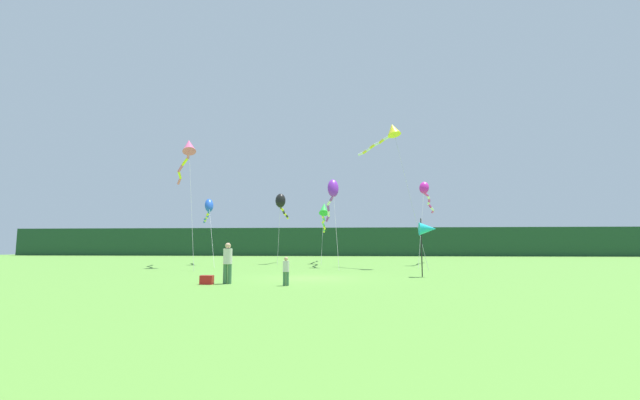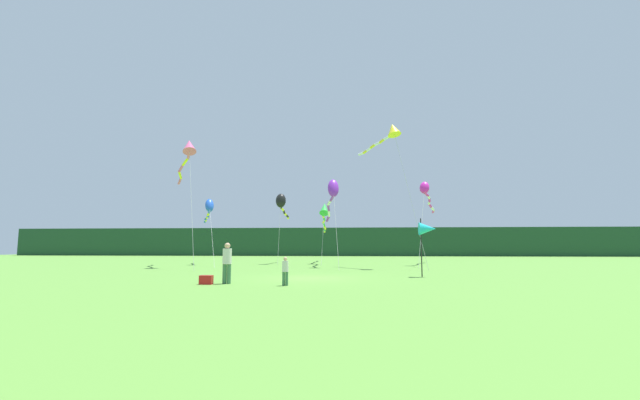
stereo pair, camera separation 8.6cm
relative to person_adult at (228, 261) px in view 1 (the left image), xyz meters
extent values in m
plane|color=#5B9338|center=(3.34, 3.44, -1.00)|extent=(120.00, 120.00, 0.00)
cube|color=#1E4228|center=(3.34, 48.44, 1.22)|extent=(108.00, 2.75, 4.45)
cylinder|color=#3F724C|center=(-0.10, 0.00, -0.57)|extent=(0.18, 0.18, 0.86)
cylinder|color=#3F724C|center=(0.10, 0.00, -0.57)|extent=(0.18, 0.18, 0.86)
cylinder|color=silver|center=(0.00, 0.00, 0.20)|extent=(0.39, 0.39, 0.68)
sphere|color=tan|center=(0.00, 0.00, 0.67)|extent=(0.25, 0.25, 0.25)
cylinder|color=#3F724C|center=(2.65, -0.64, -0.71)|extent=(0.12, 0.12, 0.58)
cylinder|color=#3F724C|center=(2.78, -0.64, -0.71)|extent=(0.12, 0.12, 0.58)
cylinder|color=silver|center=(2.71, -0.64, -0.20)|extent=(0.26, 0.26, 0.46)
sphere|color=tan|center=(2.71, -0.64, 0.12)|extent=(0.17, 0.17, 0.17)
cube|color=red|center=(-0.80, -0.33, -0.81)|extent=(0.55, 0.31, 0.39)
cylinder|color=black|center=(9.22, 4.73, 0.57)|extent=(0.06, 0.06, 3.14)
cone|color=#1EB7CC|center=(9.57, 4.73, 1.57)|extent=(0.90, 0.70, 0.70)
cylinder|color=#B2B2B2|center=(4.31, 11.78, 2.05)|extent=(0.60, 3.99, 6.11)
ellipsoid|color=purple|center=(4.02, 13.77, 5.09)|extent=(1.01, 1.26, 1.65)
cylinder|color=purple|center=(3.89, 14.33, 4.38)|extent=(0.47, 1.21, 0.42)
cylinder|color=white|center=(3.61, 15.45, 4.16)|extent=(0.49, 1.20, 0.41)
cylinder|color=purple|center=(3.46, 16.58, 3.85)|extent=(0.21, 1.22, 0.59)
cylinder|color=white|center=(3.43, 17.73, 3.46)|extent=(0.25, 1.22, 0.58)
cylinder|color=purple|center=(3.27, 18.87, 3.08)|extent=(0.47, 1.23, 0.57)
cylinder|color=#B2B2B2|center=(-6.01, 10.56, 3.72)|extent=(2.44, 4.36, 9.45)
cone|color=#E5598C|center=(-7.22, 12.73, 8.44)|extent=(1.60, 1.76, 1.49)
cylinder|color=#E5598C|center=(-7.47, 13.24, 7.84)|extent=(0.70, 1.16, 0.49)
cylinder|color=yellow|center=(-8.10, 14.18, 7.50)|extent=(0.96, 1.03, 0.57)
cylinder|color=#E5598C|center=(-8.85, 15.06, 7.12)|extent=(0.91, 1.07, 0.58)
cylinder|color=yellow|center=(-9.35, 16.06, 6.73)|extent=(0.51, 1.22, 0.58)
cylinder|color=#E5598C|center=(-9.81, 17.09, 6.37)|extent=(0.81, 1.12, 0.53)
cylinder|color=#B2B2B2|center=(10.97, 15.36, 2.29)|extent=(1.35, 4.38, 6.59)
ellipsoid|color=#E026B2|center=(11.63, 17.54, 5.58)|extent=(1.06, 1.19, 1.27)
cylinder|color=#E026B2|center=(11.85, 17.98, 5.07)|extent=(0.62, 1.01, 0.34)
cylinder|color=white|center=(12.20, 18.91, 4.94)|extent=(0.48, 1.03, 0.32)
cylinder|color=#E026B2|center=(12.44, 19.87, 4.78)|extent=(0.39, 1.05, 0.41)
cylinder|color=white|center=(12.58, 20.85, 4.62)|extent=(0.30, 1.03, 0.30)
cylinder|color=#E026B2|center=(12.82, 21.80, 4.46)|extent=(0.58, 1.03, 0.42)
cylinder|color=white|center=(13.21, 22.71, 4.24)|extent=(0.61, 1.03, 0.42)
cylinder|color=#E026B2|center=(13.46, 23.66, 4.05)|extent=(0.28, 1.04, 0.35)
cylinder|color=#B2B2B2|center=(-5.97, 14.89, 1.59)|extent=(2.32, 4.92, 5.20)
ellipsoid|color=blue|center=(-7.12, 17.34, 4.18)|extent=(1.18, 1.40, 1.48)
cylinder|color=blue|center=(-7.21, 17.58, 3.61)|extent=(0.37, 0.58, 0.28)
cylinder|color=yellow|center=(-7.43, 18.03, 3.49)|extent=(0.48, 0.58, 0.35)
cylinder|color=blue|center=(-7.65, 18.48, 3.35)|extent=(0.36, 0.59, 0.32)
cylinder|color=yellow|center=(-7.86, 18.94, 3.25)|extent=(0.46, 0.56, 0.28)
cylinder|color=blue|center=(-8.14, 19.36, 3.15)|extent=(0.48, 0.57, 0.32)
cylinder|color=yellow|center=(-8.36, 19.81, 3.04)|extent=(0.34, 0.57, 0.28)
cylinder|color=blue|center=(-8.55, 20.27, 2.94)|extent=(0.45, 0.58, 0.31)
cylinder|color=#B2B2B2|center=(-0.98, 18.01, 1.87)|extent=(0.17, 2.11, 5.75)
ellipsoid|color=black|center=(-1.05, 19.05, 4.74)|extent=(1.00, 1.14, 1.46)
cylinder|color=black|center=(-1.10, 19.38, 4.17)|extent=(0.28, 0.70, 0.28)
cylinder|color=yellow|center=(-1.08, 20.03, 4.05)|extent=(0.31, 0.73, 0.35)
cylinder|color=black|center=(-1.04, 20.69, 3.85)|extent=(0.21, 0.73, 0.42)
cylinder|color=yellow|center=(-1.02, 21.35, 3.69)|extent=(0.24, 0.70, 0.30)
cylinder|color=black|center=(-0.97, 22.01, 3.56)|extent=(0.28, 0.72, 0.34)
cylinder|color=yellow|center=(-0.97, 22.66, 3.43)|extent=(0.27, 0.71, 0.32)
cylinder|color=#B2B2B2|center=(2.84, 18.52, 1.56)|extent=(0.04, 3.45, 5.14)
cone|color=green|center=(2.85, 20.24, 4.12)|extent=(0.90, 1.40, 1.47)
cylinder|color=green|center=(2.77, 20.67, 3.58)|extent=(0.38, 0.92, 0.34)
cylinder|color=yellow|center=(2.66, 21.53, 3.45)|extent=(0.24, 0.90, 0.32)
cylinder|color=green|center=(2.66, 22.39, 3.28)|extent=(0.25, 0.93, 0.41)
cylinder|color=yellow|center=(2.58, 23.25, 3.06)|extent=(0.41, 0.94, 0.41)
cylinder|color=green|center=(2.51, 24.11, 2.82)|extent=(0.26, 0.94, 0.48)
cylinder|color=yellow|center=(2.55, 24.97, 2.53)|extent=(0.23, 0.94, 0.47)
cylinder|color=green|center=(2.49, 25.84, 2.32)|extent=(0.34, 0.92, 0.34)
cylinder|color=yellow|center=(2.40, 26.70, 2.19)|extent=(0.26, 0.90, 0.30)
cylinder|color=#B2B2B2|center=(9.57, 11.38, 4.18)|extent=(1.93, 2.49, 10.37)
cone|color=yellow|center=(8.61, 12.61, 9.36)|extent=(1.56, 1.59, 1.17)
cylinder|color=yellow|center=(8.47, 12.83, 8.95)|extent=(0.47, 0.56, 0.27)
cylinder|color=white|center=(8.16, 13.24, 8.87)|extent=(0.50, 0.55, 0.28)
cylinder|color=yellow|center=(7.84, 13.65, 8.75)|extent=(0.51, 0.58, 0.34)
cylinder|color=white|center=(7.50, 14.04, 8.64)|extent=(0.53, 0.53, 0.27)
cylinder|color=yellow|center=(7.16, 14.42, 8.54)|extent=(0.51, 0.57, 0.34)
cylinder|color=white|center=(6.86, 14.84, 8.40)|extent=(0.47, 0.58, 0.32)
cylinder|color=yellow|center=(6.58, 15.28, 8.29)|extent=(0.47, 0.57, 0.29)
cylinder|color=white|center=(6.25, 15.67, 8.21)|extent=(0.53, 0.51, 0.26)
camera|label=1|loc=(5.55, -18.06, 0.69)|focal=23.21mm
camera|label=2|loc=(5.64, -18.05, 0.69)|focal=23.21mm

